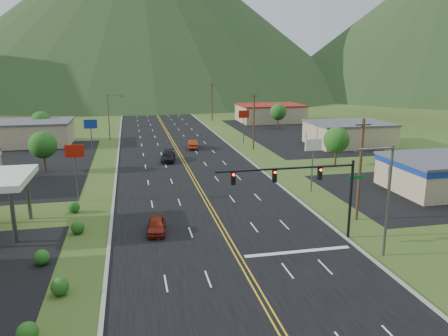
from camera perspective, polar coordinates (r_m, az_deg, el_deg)
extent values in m
cylinder|color=black|center=(39.53, 16.19, -3.99)|extent=(0.24, 0.24, 7.00)
cylinder|color=black|center=(36.27, 8.13, -0.05)|extent=(12.00, 0.18, 0.18)
cube|color=#0C591E|center=(39.18, 16.90, -1.15)|extent=(1.40, 0.06, 0.30)
cube|color=black|center=(37.54, 12.41, -0.71)|extent=(0.35, 0.28, 1.05)
sphere|color=#FF0C05|center=(37.30, 12.55, -0.26)|extent=(0.22, 0.22, 0.22)
cube|color=black|center=(36.09, 6.61, -1.06)|extent=(0.35, 0.28, 1.05)
sphere|color=#FF0C05|center=(35.84, 6.72, -0.59)|extent=(0.22, 0.22, 0.22)
cube|color=black|center=(35.14, 1.20, -1.37)|extent=(0.35, 0.28, 1.05)
sphere|color=#FF0C05|center=(34.88, 1.27, -0.89)|extent=(0.22, 0.22, 0.22)
cylinder|color=#59595E|center=(36.47, 20.64, -4.16)|extent=(0.20, 0.20, 9.00)
cylinder|color=#59595E|center=(34.69, 19.22, 2.41)|extent=(2.88, 0.12, 0.12)
cube|color=#59595E|center=(33.99, 17.13, 2.18)|extent=(0.60, 0.25, 0.18)
cylinder|color=#59595E|center=(89.74, -14.83, 6.38)|extent=(0.20, 0.20, 9.00)
cylinder|color=#59595E|center=(89.28, -14.06, 9.17)|extent=(2.88, 0.12, 0.12)
cube|color=#59595E|center=(89.26, -13.12, 9.16)|extent=(0.60, 0.25, 0.18)
cylinder|color=#59595E|center=(41.30, -25.84, -5.54)|extent=(0.36, 0.36, 5.00)
cylinder|color=#59595E|center=(46.89, -24.19, -3.19)|extent=(0.36, 0.36, 5.00)
cube|color=#D1B591|center=(90.25, -24.99, 4.06)|extent=(18.00, 11.00, 4.20)
cube|color=#4C4C51|center=(89.96, -25.14, 5.47)|extent=(18.40, 11.40, 0.30)
cube|color=#D1B591|center=(85.09, 15.97, 4.24)|extent=(14.00, 11.00, 4.00)
cube|color=#4C4C51|center=(84.79, 16.07, 5.67)|extent=(14.40, 11.40, 0.30)
cube|color=#D1B591|center=(115.50, 6.04, 7.08)|extent=(16.00, 12.00, 4.20)
cube|color=maroon|center=(115.27, 6.06, 8.19)|extent=(16.40, 12.40, 0.30)
cylinder|color=#59595E|center=(50.98, -18.69, -1.42)|extent=(0.16, 0.16, 5.00)
cube|color=#A21409|center=(50.28, -18.96, 2.11)|extent=(2.00, 0.18, 1.40)
cylinder|color=#59595E|center=(72.38, -16.87, 3.01)|extent=(0.16, 0.16, 5.00)
cube|color=navy|center=(71.90, -17.04, 5.51)|extent=(2.00, 0.18, 1.40)
cylinder|color=#59595E|center=(52.96, 11.42, -0.41)|extent=(0.16, 0.16, 5.00)
cube|color=white|center=(52.30, 11.58, 2.99)|extent=(2.00, 0.18, 1.40)
cylinder|color=#59595E|center=(82.69, 2.59, 4.84)|extent=(0.16, 0.16, 5.00)
cube|color=#A21409|center=(82.27, 2.62, 7.04)|extent=(2.00, 0.18, 1.40)
cylinder|color=#382314|center=(66.56, -22.40, 0.79)|extent=(0.30, 0.30, 3.00)
sphere|color=#234B15|center=(66.11, -22.59, 2.82)|extent=(3.84, 3.84, 3.84)
cylinder|color=#382314|center=(93.60, -22.65, 4.21)|extent=(0.30, 0.30, 3.00)
sphere|color=#234B15|center=(93.29, -22.78, 5.67)|extent=(3.84, 3.84, 3.84)
cylinder|color=#382314|center=(67.53, 14.36, 1.57)|extent=(0.30, 0.30, 3.00)
sphere|color=#234B15|center=(67.09, 14.48, 3.58)|extent=(3.84, 3.84, 3.84)
cylinder|color=#382314|center=(103.66, 7.04, 5.97)|extent=(0.30, 0.30, 3.00)
sphere|color=#234B15|center=(103.37, 7.08, 7.29)|extent=(3.84, 3.84, 3.84)
cylinder|color=#382314|center=(43.92, 17.33, -0.29)|extent=(0.28, 0.28, 10.00)
cube|color=#382314|center=(43.13, 17.74, 5.39)|extent=(1.60, 0.12, 0.12)
cylinder|color=#382314|center=(77.70, 3.91, 6.12)|extent=(0.28, 0.28, 10.00)
cube|color=#382314|center=(77.26, 3.96, 9.36)|extent=(1.60, 0.12, 0.12)
cylinder|color=#382314|center=(116.44, -1.58, 8.63)|extent=(0.28, 0.28, 10.00)
cube|color=#382314|center=(116.15, -1.60, 10.79)|extent=(1.60, 0.12, 0.12)
cylinder|color=#382314|center=(155.82, -4.34, 9.86)|extent=(0.28, 0.28, 10.00)
cube|color=#382314|center=(155.60, -4.37, 11.47)|extent=(1.60, 0.12, 0.12)
cone|color=#183518|center=(240.72, -10.89, 19.91)|extent=(220.00, 220.00, 85.00)
imported|color=maroon|center=(40.36, -8.82, -7.46)|extent=(1.96, 4.13, 1.36)
imported|color=black|center=(68.75, -7.30, 1.46)|extent=(2.80, 5.40, 1.50)
imported|color=maroon|center=(78.65, -4.03, 3.10)|extent=(2.41, 5.00, 1.58)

